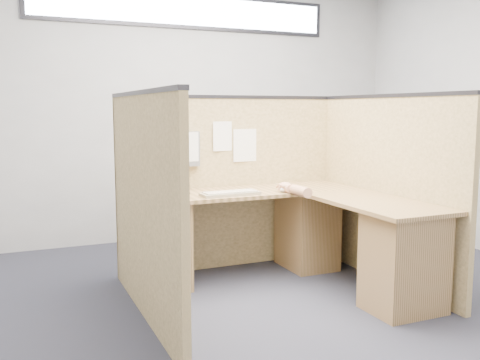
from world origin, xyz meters
name	(u,v)px	position (x,y,z in m)	size (l,w,h in m)	color
floor	(283,300)	(0.00, 0.00, 0.00)	(5.00, 5.00, 0.00)	#1F212C
wall_back	(187,110)	(0.00, 2.25, 1.40)	(5.00, 5.00, 0.00)	#9D9FA2
clerestory_window	(186,11)	(0.00, 2.23, 2.45)	(3.30, 0.04, 0.38)	#232328
cubicle_partitions	(259,190)	(0.00, 0.43, 0.77)	(2.06, 1.83, 1.53)	olive
l_desk	(287,238)	(0.18, 0.29, 0.39)	(1.95, 1.75, 0.73)	brown
laptop	(166,186)	(-0.64, 0.86, 0.78)	(0.31, 0.29, 0.22)	black
keyboard	(230,193)	(-0.22, 0.50, 0.75)	(0.48, 0.18, 0.03)	gray
mouse	(285,189)	(0.26, 0.48, 0.76)	(0.12, 0.07, 0.05)	silver
hand_forearm	(295,189)	(0.27, 0.32, 0.77)	(0.12, 0.43, 0.09)	tan
blue_poster	(145,115)	(-0.77, 0.97, 1.36)	(0.18, 0.00, 0.24)	navy
american_flag	(143,133)	(-0.80, 0.96, 1.21)	(0.22, 0.01, 0.38)	olive
file_holder	(186,149)	(-0.43, 0.94, 1.08)	(0.23, 0.05, 0.29)	slate
paper_left	(224,136)	(-0.08, 0.97, 1.17)	(0.20, 0.00, 0.26)	white
paper_right	(245,145)	(0.12, 0.97, 1.09)	(0.23, 0.00, 0.29)	white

